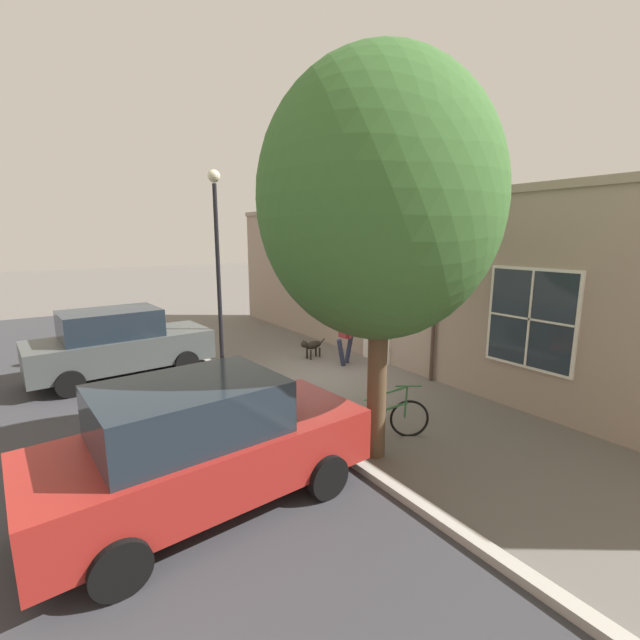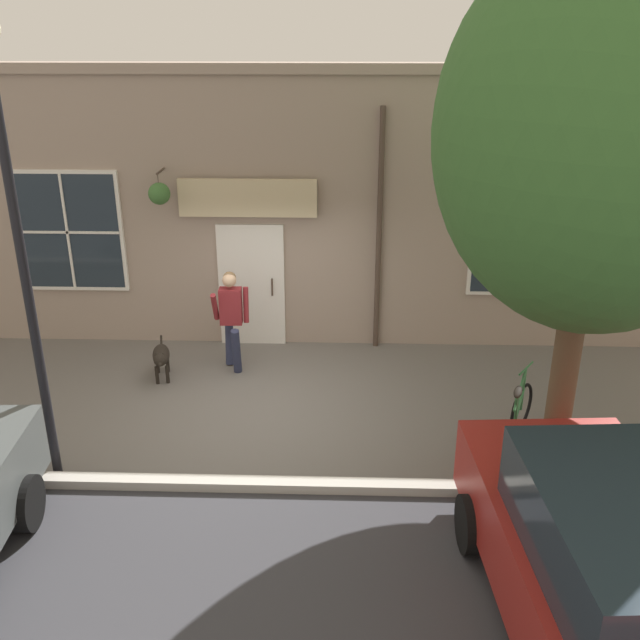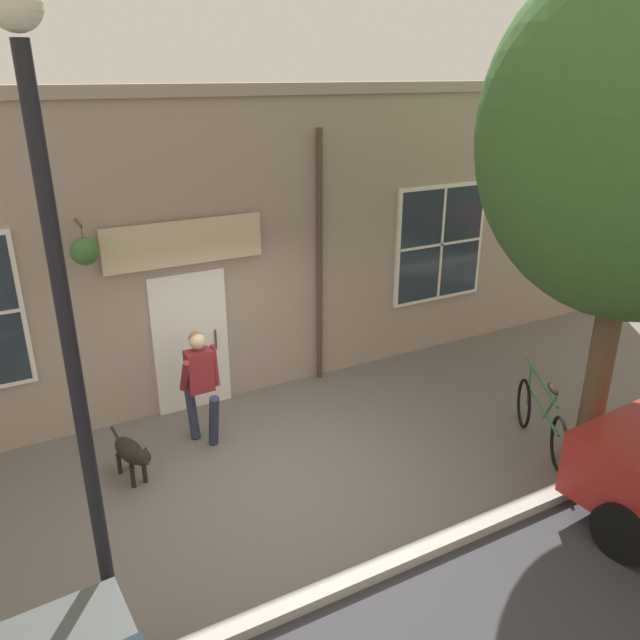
# 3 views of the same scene
# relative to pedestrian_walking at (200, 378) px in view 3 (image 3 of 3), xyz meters

# --- Properties ---
(ground_plane) EXTENTS (90.00, 90.00, 0.00)m
(ground_plane) POSITION_rel_pedestrian_walking_xyz_m (1.17, 0.59, -0.97)
(ground_plane) COLOR #66605B
(storefront_facade) EXTENTS (0.95, 18.00, 4.56)m
(storefront_facade) POSITION_rel_pedestrian_walking_xyz_m (-1.17, 0.60, 1.32)
(storefront_facade) COLOR gray
(storefront_facade) RESTS_ON ground_plane
(pedestrian_walking) EXTENTS (0.70, 0.55, 1.63)m
(pedestrian_walking) POSITION_rel_pedestrian_walking_xyz_m (0.00, 0.00, 0.00)
(pedestrian_walking) COLOR #282D47
(pedestrian_walking) RESTS_ON ground_plane
(dog_on_leash) EXTENTS (1.03, 0.39, 0.61)m
(dog_on_leash) POSITION_rel_pedestrian_walking_xyz_m (0.43, -1.04, -0.58)
(dog_on_leash) COLOR black
(dog_on_leash) RESTS_ON ground_plane
(leaning_bicycle) EXTENTS (1.58, 0.81, 1.01)m
(leaning_bicycle) POSITION_rel_pedestrian_walking_xyz_m (2.21, 3.96, -0.59)
(leaning_bicycle) COLOR black
(leaning_bicycle) RESTS_ON ground_plane
(street_lamp) EXTENTS (0.32, 0.32, 5.22)m
(street_lamp) POSITION_rel_pedestrian_walking_xyz_m (2.93, -1.75, 2.41)
(street_lamp) COLOR black
(street_lamp) RESTS_ON ground_plane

